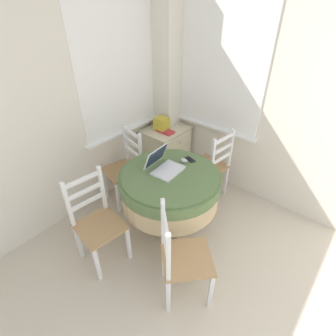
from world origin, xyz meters
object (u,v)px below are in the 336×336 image
object	(u,v)px
cell_phone	(190,159)
dining_chair_camera_near	(181,258)
round_dining_table	(170,187)
book_on_cabinet	(165,131)
dining_chair_near_right_window	(211,167)
laptop	(164,165)
storage_box	(162,124)
dining_chair_left_flank	(97,223)
dining_chair_near_back_window	(125,168)
corner_cabinet	(166,150)
computer_mouse	(184,160)

from	to	relation	value
cell_phone	dining_chair_camera_near	world-z (taller)	dining_chair_camera_near
round_dining_table	book_on_cabinet	xyz separation A→B (m)	(0.75, 0.71, 0.11)
round_dining_table	cell_phone	size ratio (longest dim) A/B	7.72
book_on_cabinet	dining_chair_camera_near	bearing A→B (deg)	-135.11
round_dining_table	dining_chair_near_right_window	bearing A→B (deg)	-2.08
laptop	book_on_cabinet	xyz separation A→B (m)	(0.73, 0.61, -0.10)
laptop	storage_box	distance (m)	1.01
round_dining_table	book_on_cabinet	size ratio (longest dim) A/B	4.29
dining_chair_left_flank	book_on_cabinet	world-z (taller)	dining_chair_left_flank
dining_chair_near_back_window	corner_cabinet	xyz separation A→B (m)	(0.78, 0.01, -0.11)
dining_chair_near_right_window	corner_cabinet	bearing A→B (deg)	84.40
laptop	computer_mouse	bearing A→B (deg)	-16.78
computer_mouse	corner_cabinet	world-z (taller)	computer_mouse
dining_chair_near_right_window	storage_box	xyz separation A→B (m)	(0.01, 0.81, 0.32)
dining_chair_near_back_window	round_dining_table	bearing A→B (deg)	-94.35
dining_chair_left_flank	book_on_cabinet	bearing A→B (deg)	16.28
computer_mouse	dining_chair_near_right_window	size ratio (longest dim) A/B	0.09
laptop	computer_mouse	distance (m)	0.25
round_dining_table	corner_cabinet	world-z (taller)	round_dining_table
dining_chair_near_back_window	dining_chair_left_flank	bearing A→B (deg)	-148.54
laptop	computer_mouse	xyz separation A→B (m)	(0.24, -0.07, -0.03)
laptop	dining_chair_camera_near	xyz separation A→B (m)	(-0.54, -0.65, -0.34)
dining_chair_left_flank	book_on_cabinet	size ratio (longest dim) A/B	3.95
round_dining_table	corner_cabinet	bearing A→B (deg)	42.54
book_on_cabinet	cell_phone	bearing A→B (deg)	-120.28
computer_mouse	dining_chair_camera_near	bearing A→B (deg)	-143.29
computer_mouse	dining_chair_camera_near	distance (m)	1.02
dining_chair_camera_near	corner_cabinet	distance (m)	1.89
laptop	corner_cabinet	world-z (taller)	laptop
dining_chair_camera_near	laptop	bearing A→B (deg)	50.34
dining_chair_near_back_window	dining_chair_left_flank	distance (m)	0.91
computer_mouse	dining_chair_near_right_window	world-z (taller)	dining_chair_near_right_window
laptop	corner_cabinet	bearing A→B (deg)	39.52
computer_mouse	book_on_cabinet	bearing A→B (deg)	54.40
cell_phone	computer_mouse	bearing A→B (deg)	163.45
computer_mouse	book_on_cabinet	size ratio (longest dim) A/B	0.34
dining_chair_near_right_window	corner_cabinet	xyz separation A→B (m)	(0.08, 0.79, -0.11)
cell_phone	storage_box	size ratio (longest dim) A/B	0.76
laptop	dining_chair_near_back_window	size ratio (longest dim) A/B	0.35
computer_mouse	corner_cabinet	xyz separation A→B (m)	(0.57, 0.74, -0.42)
dining_chair_near_back_window	book_on_cabinet	distance (m)	0.74
book_on_cabinet	corner_cabinet	bearing A→B (deg)	35.13
laptop	dining_chair_near_back_window	bearing A→B (deg)	87.06
laptop	cell_phone	xyz separation A→B (m)	(0.31, -0.09, -0.04)
dining_chair_camera_near	storage_box	size ratio (longest dim) A/B	5.39
dining_chair_left_flank	laptop	bearing A→B (deg)	-13.56
laptop	computer_mouse	world-z (taller)	laptop
dining_chair_left_flank	cell_phone	bearing A→B (deg)	-14.51
computer_mouse	dining_chair_near_back_window	size ratio (longest dim) A/B	0.09
dining_chair_near_back_window	dining_chair_left_flank	xyz separation A→B (m)	(-0.78, -0.48, 0.00)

